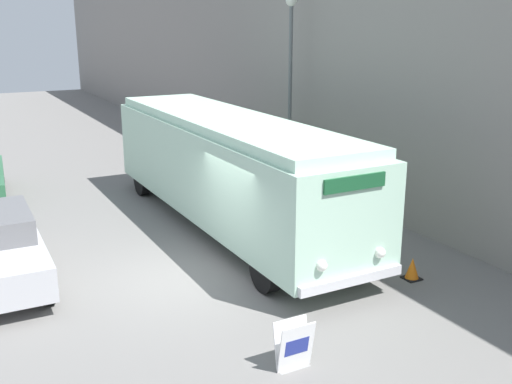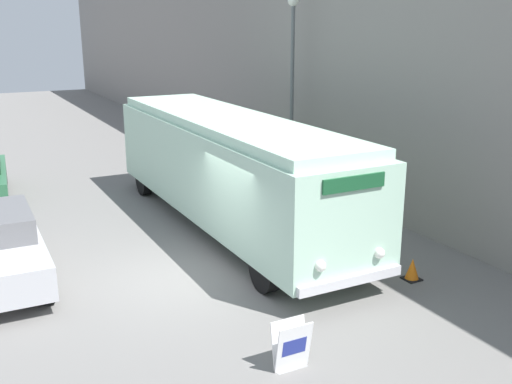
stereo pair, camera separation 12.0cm
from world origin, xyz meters
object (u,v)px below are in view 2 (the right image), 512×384
(vintage_bus, at_px, (228,165))
(sign_board, at_px, (292,346))
(traffic_cone, at_px, (412,269))
(streetlamp, at_px, (292,66))

(vintage_bus, distance_m, sign_board, 7.30)
(sign_board, height_order, traffic_cone, sign_board)
(sign_board, xyz_separation_m, traffic_cone, (4.13, 1.77, -0.16))
(sign_board, relative_size, streetlamp, 0.13)
(vintage_bus, height_order, sign_board, vintage_bus)
(sign_board, distance_m, streetlamp, 11.57)
(streetlamp, bearing_deg, vintage_bus, -143.76)
(vintage_bus, xyz_separation_m, traffic_cone, (2.02, -5.09, -1.48))
(sign_board, xyz_separation_m, streetlamp, (5.61, 9.43, 3.67))
(vintage_bus, relative_size, sign_board, 13.51)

